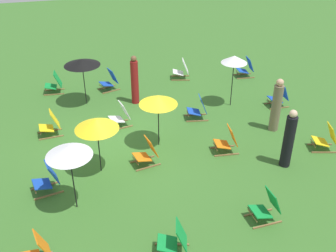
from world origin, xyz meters
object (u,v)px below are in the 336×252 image
at_px(deckchair_11, 110,81).
at_px(deckchair_15, 227,141).
at_px(deckchair_6, 121,116).
at_px(person_1, 135,81).
at_px(umbrella_0, 69,151).
at_px(deckchair_1, 246,68).
at_px(deckchair_13, 267,207).
at_px(deckchair_9, 198,109).
at_px(umbrella_4, 158,100).
at_px(deckchair_14, 55,84).
at_px(umbrella_1, 96,124).
at_px(umbrella_3, 82,62).
at_px(umbrella_2, 234,59).
at_px(deckchair_5, 51,124).
at_px(person_0, 276,106).
at_px(deckchair_10, 326,139).
at_px(deckchair_7, 47,179).
at_px(deckchair_4, 147,153).
at_px(deckchair_8, 182,70).
at_px(deckchair_3, 279,96).
at_px(person_2, 289,140).

height_order(deckchair_11, deckchair_15, same).
xyz_separation_m(deckchair_6, person_1, (-1.52, 0.78, 0.51)).
bearing_deg(umbrella_0, person_1, 154.48).
height_order(deckchair_1, deckchair_11, same).
relative_size(deckchair_6, deckchair_13, 1.01).
relative_size(deckchair_9, umbrella_0, 0.46).
height_order(deckchair_6, umbrella_4, umbrella_4).
bearing_deg(umbrella_4, deckchair_14, -147.15).
bearing_deg(deckchair_1, umbrella_1, -48.42).
height_order(deckchair_15, umbrella_3, umbrella_3).
relative_size(deckchair_13, umbrella_2, 0.44).
relative_size(deckchair_15, umbrella_3, 0.48).
distance_m(deckchair_11, umbrella_2, 4.96).
relative_size(deckchair_1, umbrella_4, 0.49).
height_order(deckchair_9, umbrella_3, umbrella_3).
xyz_separation_m(deckchair_5, deckchair_6, (-0.01, 2.24, 0.00)).
xyz_separation_m(deckchair_5, deckchair_9, (0.20, 4.88, 0.00)).
distance_m(deckchair_11, person_0, 6.53).
distance_m(deckchair_6, umbrella_2, 4.35).
height_order(deckchair_10, umbrella_0, umbrella_0).
bearing_deg(deckchair_10, person_1, -117.70).
height_order(deckchair_7, deckchair_10, same).
bearing_deg(deckchair_4, umbrella_0, -68.21).
distance_m(deckchair_1, deckchair_14, 7.80).
relative_size(deckchair_10, umbrella_2, 0.45).
height_order(deckchair_6, deckchair_9, same).
bearing_deg(umbrella_4, deckchair_9, 126.73).
distance_m(deckchair_1, deckchair_8, 2.71).
height_order(deckchair_3, person_1, person_1).
xyz_separation_m(deckchair_8, deckchair_13, (8.47, -0.43, 0.00)).
height_order(deckchair_15, person_2, person_2).
distance_m(deckchair_5, umbrella_4, 3.69).
relative_size(deckchair_7, umbrella_1, 0.50).
distance_m(deckchair_13, umbrella_2, 6.06).
distance_m(deckchair_6, deckchair_11, 2.89).
relative_size(deckchair_5, umbrella_1, 0.50).
relative_size(deckchair_1, deckchair_10, 0.97).
xyz_separation_m(deckchair_13, person_0, (-3.74, 2.17, 0.49)).
xyz_separation_m(deckchair_3, deckchair_11, (-2.96, -5.74, 0.00)).
relative_size(deckchair_15, person_2, 0.47).
xyz_separation_m(deckchair_3, person_2, (3.36, -1.60, 0.48)).
height_order(umbrella_0, person_1, person_1).
relative_size(deckchair_1, person_0, 0.46).
bearing_deg(deckchair_14, deckchair_5, 1.52).
xyz_separation_m(umbrella_0, umbrella_3, (-5.59, 0.72, -0.05)).
height_order(deckchair_1, person_1, person_1).
distance_m(deckchair_15, umbrella_0, 4.90).
bearing_deg(umbrella_3, person_0, 59.22).
bearing_deg(umbrella_1, deckchair_15, 89.99).
height_order(deckchair_1, umbrella_2, umbrella_2).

